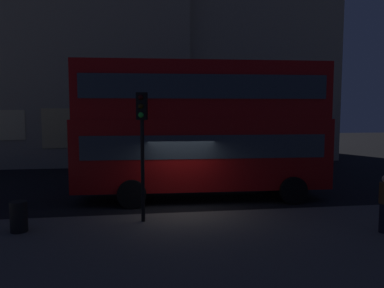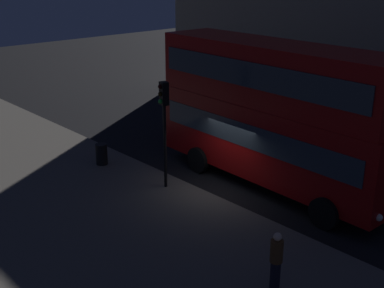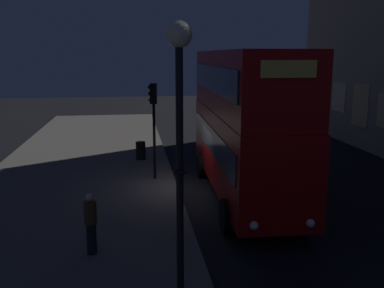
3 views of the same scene
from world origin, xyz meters
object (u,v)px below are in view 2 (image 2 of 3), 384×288
Objects in this scene: traffic_light_near_kerb at (164,113)px; pedestrian at (276,261)px; litter_bin at (102,154)px; double_decker_bus at (273,109)px.

traffic_light_near_kerb is 2.42× the size of pedestrian.
pedestrian is 1.88× the size of litter_bin.
traffic_light_near_kerb reaches higher than pedestrian.
traffic_light_near_kerb is at bearing 158.29° from pedestrian.
traffic_light_near_kerb is at bearing -124.87° from double_decker_bus.
double_decker_bus is 7.26m from pedestrian.
litter_bin is at bearing -146.15° from double_decker_bus.
litter_bin is at bearing 166.47° from pedestrian.
pedestrian is at bearing -8.44° from litter_bin.
litter_bin is (-10.54, 1.56, -0.42)m from pedestrian.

